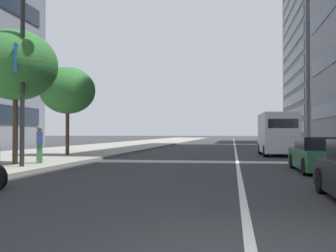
{
  "coord_description": "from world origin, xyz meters",
  "views": [
    {
      "loc": [
        -4.78,
        0.22,
        1.47
      ],
      "look_at": [
        17.51,
        3.8,
        1.86
      ],
      "focal_mm": 43.26,
      "sensor_mm": 36.0,
      "label": 1
    }
  ],
  "objects_px": {
    "street_tree_mid_sidewalk": "(16,65)",
    "pedestrian_on_plaza": "(39,144)",
    "street_tree_by_lamp_post": "(68,91)",
    "delivery_van_ahead": "(277,133)",
    "street_lamp_with_banners": "(30,29)",
    "car_following_behind": "(321,155)"
  },
  "relations": [
    {
      "from": "street_tree_mid_sidewalk",
      "to": "pedestrian_on_plaza",
      "type": "relative_size",
      "value": 3.49
    },
    {
      "from": "delivery_van_ahead",
      "to": "pedestrian_on_plaza",
      "type": "height_order",
      "value": "delivery_van_ahead"
    },
    {
      "from": "street_tree_mid_sidewalk",
      "to": "street_tree_by_lamp_post",
      "type": "relative_size",
      "value": 1.07
    },
    {
      "from": "street_lamp_with_banners",
      "to": "pedestrian_on_plaza",
      "type": "height_order",
      "value": "street_lamp_with_banners"
    },
    {
      "from": "street_lamp_with_banners",
      "to": "pedestrian_on_plaza",
      "type": "bearing_deg",
      "value": 15.12
    },
    {
      "from": "delivery_van_ahead",
      "to": "car_following_behind",
      "type": "bearing_deg",
      "value": -179.46
    },
    {
      "from": "pedestrian_on_plaza",
      "to": "street_tree_mid_sidewalk",
      "type": "bearing_deg",
      "value": 16.97
    },
    {
      "from": "delivery_van_ahead",
      "to": "street_tree_mid_sidewalk",
      "type": "relative_size",
      "value": 0.89
    },
    {
      "from": "delivery_van_ahead",
      "to": "street_tree_mid_sidewalk",
      "type": "distance_m",
      "value": 16.66
    },
    {
      "from": "car_following_behind",
      "to": "delivery_van_ahead",
      "type": "xyz_separation_m",
      "value": [
        11.16,
        0.39,
        0.83
      ]
    },
    {
      "from": "street_lamp_with_banners",
      "to": "delivery_van_ahead",
      "type": "bearing_deg",
      "value": -41.23
    },
    {
      "from": "street_tree_mid_sidewalk",
      "to": "delivery_van_ahead",
      "type": "bearing_deg",
      "value": -46.72
    },
    {
      "from": "car_following_behind",
      "to": "pedestrian_on_plaza",
      "type": "height_order",
      "value": "pedestrian_on_plaza"
    },
    {
      "from": "car_following_behind",
      "to": "street_tree_by_lamp_post",
      "type": "relative_size",
      "value": 0.82
    },
    {
      "from": "delivery_van_ahead",
      "to": "street_tree_by_lamp_post",
      "type": "relative_size",
      "value": 0.96
    },
    {
      "from": "street_lamp_with_banners",
      "to": "street_tree_mid_sidewalk",
      "type": "height_order",
      "value": "street_lamp_with_banners"
    },
    {
      "from": "street_tree_mid_sidewalk",
      "to": "street_tree_by_lamp_post",
      "type": "height_order",
      "value": "street_tree_mid_sidewalk"
    },
    {
      "from": "street_tree_mid_sidewalk",
      "to": "street_tree_by_lamp_post",
      "type": "bearing_deg",
      "value": 5.92
    },
    {
      "from": "street_tree_by_lamp_post",
      "to": "delivery_van_ahead",
      "type": "bearing_deg",
      "value": -72.33
    },
    {
      "from": "street_lamp_with_banners",
      "to": "street_tree_by_lamp_post",
      "type": "height_order",
      "value": "street_lamp_with_banners"
    },
    {
      "from": "car_following_behind",
      "to": "street_lamp_with_banners",
      "type": "xyz_separation_m",
      "value": [
        -1.1,
        11.14,
        4.95
      ]
    },
    {
      "from": "pedestrian_on_plaza",
      "to": "delivery_van_ahead",
      "type": "bearing_deg",
      "value": -164.79
    }
  ]
}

